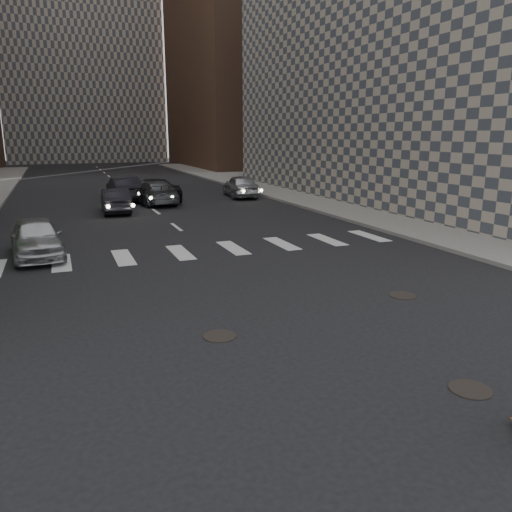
{
  "coord_description": "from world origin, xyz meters",
  "views": [
    {
      "loc": [
        -4.91,
        -8.18,
        4.15
      ],
      "look_at": [
        -0.62,
        2.6,
        1.3
      ],
      "focal_mm": 35.0,
      "sensor_mm": 36.0,
      "label": 1
    }
  ],
  "objects_px": {
    "traffic_car_a": "(116,200)",
    "traffic_car_d": "(241,186)",
    "silver_sedan": "(36,238)",
    "traffic_car_c": "(154,190)",
    "traffic_car_e": "(124,189)",
    "traffic_car_b": "(154,193)"
  },
  "relations": [
    {
      "from": "traffic_car_c",
      "to": "traffic_car_e",
      "type": "bearing_deg",
      "value": -33.81
    },
    {
      "from": "traffic_car_c",
      "to": "traffic_car_d",
      "type": "bearing_deg",
      "value": 177.1
    },
    {
      "from": "silver_sedan",
      "to": "traffic_car_e",
      "type": "bearing_deg",
      "value": 66.04
    },
    {
      "from": "traffic_car_a",
      "to": "traffic_car_d",
      "type": "height_order",
      "value": "traffic_car_d"
    },
    {
      "from": "traffic_car_b",
      "to": "silver_sedan",
      "type": "bearing_deg",
      "value": 55.8
    },
    {
      "from": "silver_sedan",
      "to": "traffic_car_c",
      "type": "relative_size",
      "value": 0.77
    },
    {
      "from": "silver_sedan",
      "to": "traffic_car_d",
      "type": "height_order",
      "value": "traffic_car_d"
    },
    {
      "from": "silver_sedan",
      "to": "traffic_car_b",
      "type": "relative_size",
      "value": 0.83
    },
    {
      "from": "traffic_car_d",
      "to": "traffic_car_e",
      "type": "height_order",
      "value": "traffic_car_e"
    },
    {
      "from": "traffic_car_e",
      "to": "traffic_car_c",
      "type": "bearing_deg",
      "value": 146.5
    },
    {
      "from": "silver_sedan",
      "to": "traffic_car_c",
      "type": "xyz_separation_m",
      "value": [
        6.46,
        13.09,
        0.04
      ]
    },
    {
      "from": "traffic_car_a",
      "to": "traffic_car_d",
      "type": "distance_m",
      "value": 9.38
    },
    {
      "from": "traffic_car_e",
      "to": "traffic_car_a",
      "type": "bearing_deg",
      "value": 75.09
    },
    {
      "from": "traffic_car_b",
      "to": "traffic_car_c",
      "type": "xyz_separation_m",
      "value": [
        0.23,
        1.29,
        0.02
      ]
    },
    {
      "from": "traffic_car_a",
      "to": "traffic_car_d",
      "type": "bearing_deg",
      "value": -153.47
    },
    {
      "from": "traffic_car_d",
      "to": "silver_sedan",
      "type": "bearing_deg",
      "value": 53.74
    },
    {
      "from": "silver_sedan",
      "to": "traffic_car_e",
      "type": "relative_size",
      "value": 0.87
    },
    {
      "from": "traffic_car_d",
      "to": "traffic_car_c",
      "type": "bearing_deg",
      "value": 6.81
    },
    {
      "from": "traffic_car_b",
      "to": "traffic_car_e",
      "type": "height_order",
      "value": "traffic_car_e"
    },
    {
      "from": "traffic_car_d",
      "to": "traffic_car_e",
      "type": "xyz_separation_m",
      "value": [
        -7.49,
        1.03,
        0.01
      ]
    },
    {
      "from": "traffic_car_c",
      "to": "silver_sedan",
      "type": "bearing_deg",
      "value": 60.8
    },
    {
      "from": "traffic_car_a",
      "to": "traffic_car_d",
      "type": "relative_size",
      "value": 0.91
    }
  ]
}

